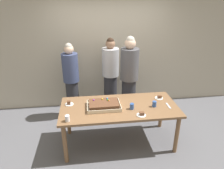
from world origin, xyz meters
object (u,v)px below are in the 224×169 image
party_table (119,110)px  cake_server_utensil (168,106)px  plated_slice_near_right (159,98)px  plated_slice_far_left (142,114)px  person_green_shirt_behind (110,75)px  drink_cup_nearest (132,106)px  drink_cup_middle (154,104)px  drink_cup_far_end (67,118)px  sheet_cake (104,105)px  person_striped_tie_right (71,80)px  plated_slice_near_left (69,104)px  person_serving_front (129,79)px

party_table → cake_server_utensil: cake_server_utensil is taller
party_table → plated_slice_near_right: size_ratio=13.39×
plated_slice_far_left → person_green_shirt_behind: person_green_shirt_behind is taller
drink_cup_nearest → drink_cup_middle: size_ratio=1.00×
drink_cup_far_end → drink_cup_nearest: bearing=12.8°
sheet_cake → drink_cup_middle: sheet_cake is taller
drink_cup_nearest → party_table: bearing=148.8°
person_striped_tie_right → party_table: bearing=10.0°
party_table → cake_server_utensil: bearing=-6.5°
drink_cup_nearest → drink_cup_far_end: size_ratio=1.00×
plated_slice_near_left → drink_cup_middle: bearing=-9.9°
drink_cup_middle → plated_slice_far_left: bearing=-138.9°
plated_slice_near_right → drink_cup_far_end: drink_cup_far_end is taller
plated_slice_near_right → person_green_shirt_behind: 1.25m
drink_cup_nearest → drink_cup_middle: same height
sheet_cake → drink_cup_nearest: bearing=-13.8°
sheet_cake → person_striped_tie_right: (-0.59, 1.07, 0.05)m
party_table → plated_slice_near_right: plated_slice_near_right is taller
person_striped_tie_right → drink_cup_far_end: bearing=-28.6°
party_table → sheet_cake: sheet_cake is taller
person_serving_front → person_green_shirt_behind: 0.50m
person_green_shirt_behind → drink_cup_middle: bearing=38.3°
drink_cup_middle → sheet_cake: bearing=174.5°
sheet_cake → drink_cup_nearest: (0.46, -0.11, 0.00)m
party_table → drink_cup_far_end: (-0.85, -0.35, 0.13)m
plated_slice_near_left → person_serving_front: person_serving_front is taller
person_striped_tie_right → drink_cup_middle: bearing=22.6°
party_table → drink_cup_nearest: bearing=-31.2°
sheet_cake → person_serving_front: (0.60, 0.80, 0.14)m
plated_slice_far_left → person_green_shirt_behind: 1.54m
plated_slice_near_left → sheet_cake: bearing=-16.2°
person_serving_front → drink_cup_middle: bearing=53.3°
drink_cup_nearest → drink_cup_far_end: bearing=-167.2°
cake_server_utensil → person_striped_tie_right: size_ratio=0.12×
sheet_cake → drink_cup_far_end: bearing=-149.0°
drink_cup_far_end → person_serving_front: (1.18, 1.15, 0.13)m
person_green_shirt_behind → plated_slice_near_right: bearing=51.8°
plated_slice_near_left → person_striped_tie_right: person_striped_tie_right is taller
plated_slice_near_right → drink_cup_nearest: drink_cup_nearest is taller
cake_server_utensil → person_striped_tie_right: bearing=145.7°
sheet_cake → drink_cup_far_end: size_ratio=5.64×
plated_slice_near_left → party_table: bearing=-11.1°
drink_cup_nearest → person_striped_tie_right: (-1.05, 1.18, 0.05)m
party_table → drink_cup_nearest: (0.19, -0.12, 0.13)m
plated_slice_far_left → person_serving_front: bearing=88.7°
cake_server_utensil → plated_slice_near_right: bearing=102.3°
plated_slice_near_left → drink_cup_far_end: (0.01, -0.52, 0.03)m
plated_slice_near_left → plated_slice_far_left: (1.16, -0.51, -0.00)m
plated_slice_near_left → person_striped_tie_right: 0.90m
plated_slice_near_left → person_green_shirt_behind: (0.85, 0.99, 0.11)m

